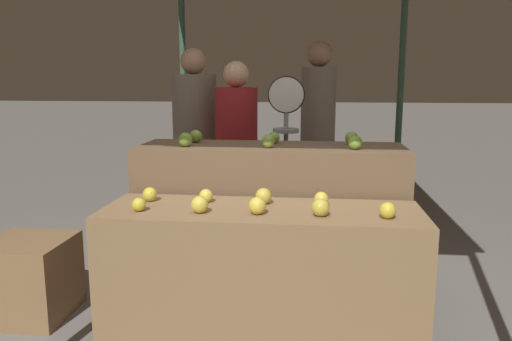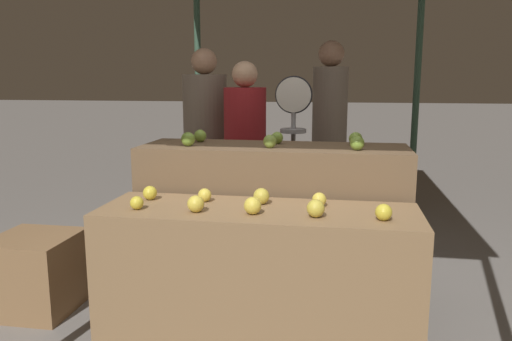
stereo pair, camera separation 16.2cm
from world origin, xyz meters
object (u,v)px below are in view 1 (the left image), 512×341
(person_vendor_at_scale, at_px, (237,145))
(person_customer_left, at_px, (318,122))
(person_customer_right, at_px, (195,133))
(wooden_crate_side, at_px, (30,278))
(produce_scale, at_px, (286,129))

(person_vendor_at_scale, bearing_deg, person_customer_left, -158.11)
(person_customer_right, relative_size, wooden_crate_side, 3.54)
(produce_scale, distance_m, wooden_crate_side, 2.04)
(produce_scale, height_order, wooden_crate_side, produce_scale)
(person_customer_left, xyz_separation_m, person_customer_right, (-1.08, -0.43, -0.07))
(produce_scale, height_order, person_customer_left, person_customer_left)
(person_vendor_at_scale, relative_size, person_customer_right, 0.93)
(wooden_crate_side, bearing_deg, person_customer_right, 66.19)
(produce_scale, bearing_deg, person_customer_left, 74.76)
(person_vendor_at_scale, distance_m, person_customer_left, 0.98)
(person_customer_right, bearing_deg, produce_scale, 158.04)
(person_customer_left, bearing_deg, wooden_crate_side, 63.59)
(person_vendor_at_scale, bearing_deg, produce_scale, 127.81)
(produce_scale, bearing_deg, person_customer_right, 149.44)
(person_vendor_at_scale, bearing_deg, person_customer_right, -58.21)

